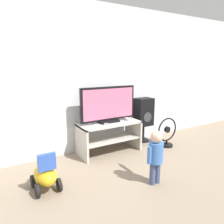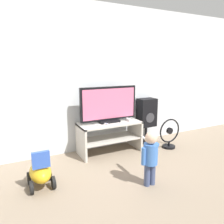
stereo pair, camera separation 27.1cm
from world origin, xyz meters
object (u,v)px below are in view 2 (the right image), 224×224
object	(u,v)px
television	(109,105)
ride_on_toy	(40,172)
remote_secondary	(106,124)
speaker_tower	(147,114)
floor_fan	(169,135)
remote_primary	(97,125)
game_console	(128,120)
child	(150,154)

from	to	relation	value
television	ride_on_toy	distance (m)	1.61
remote_secondary	speaker_tower	world-z (taller)	speaker_tower
remote_secondary	floor_fan	size ratio (longest dim) A/B	0.24
remote_primary	ride_on_toy	xyz separation A→B (m)	(-1.03, -0.54, -0.37)
speaker_tower	floor_fan	world-z (taller)	speaker_tower
remote_secondary	speaker_tower	bearing A→B (deg)	14.73
remote_primary	remote_secondary	distance (m)	0.16
game_console	floor_fan	size ratio (longest dim) A/B	0.28
speaker_tower	ride_on_toy	distance (m)	2.38
remote_secondary	ride_on_toy	bearing A→B (deg)	-156.34
remote_secondary	floor_fan	distance (m)	1.27
floor_fan	television	bearing A→B (deg)	162.20
remote_secondary	ride_on_toy	distance (m)	1.35
game_console	child	xyz separation A→B (m)	(-0.38, -1.17, -0.15)
television	child	world-z (taller)	television
remote_secondary	speaker_tower	size ratio (longest dim) A/B	0.15
child	speaker_tower	bearing A→B (deg)	56.03
remote_secondary	child	size ratio (longest dim) A/B	0.18
ride_on_toy	remote_secondary	bearing A→B (deg)	23.66
child	floor_fan	distance (m)	1.45
remote_secondary	game_console	bearing A→B (deg)	6.72
game_console	remote_secondary	bearing A→B (deg)	-173.28
child	speaker_tower	distance (m)	1.68
television	floor_fan	xyz separation A→B (m)	(1.10, -0.35, -0.61)
speaker_tower	remote_secondary	bearing A→B (deg)	-165.27
child	remote_secondary	bearing A→B (deg)	94.57
child	floor_fan	world-z (taller)	child
remote_primary	ride_on_toy	distance (m)	1.22
remote_secondary	floor_fan	world-z (taller)	remote_secondary
television	floor_fan	size ratio (longest dim) A/B	1.86
game_console	remote_primary	size ratio (longest dim) A/B	1.21
remote_secondary	television	bearing A→B (deg)	50.11
game_console	remote_secondary	xyz separation A→B (m)	(-0.47, -0.06, -0.01)
game_console	ride_on_toy	bearing A→B (deg)	-160.82
television	speaker_tower	xyz separation A→B (m)	(0.91, 0.13, -0.28)
television	remote_secondary	distance (m)	0.35
game_console	child	world-z (taller)	child
child	floor_fan	xyz separation A→B (m)	(1.12, 0.90, -0.18)
speaker_tower	floor_fan	distance (m)	0.62
ride_on_toy	television	bearing A→B (deg)	26.75
television	remote_secondary	world-z (taller)	television
game_console	child	bearing A→B (deg)	-107.84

